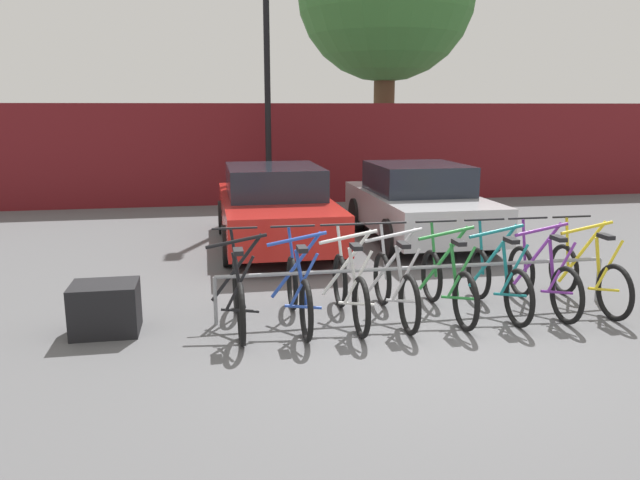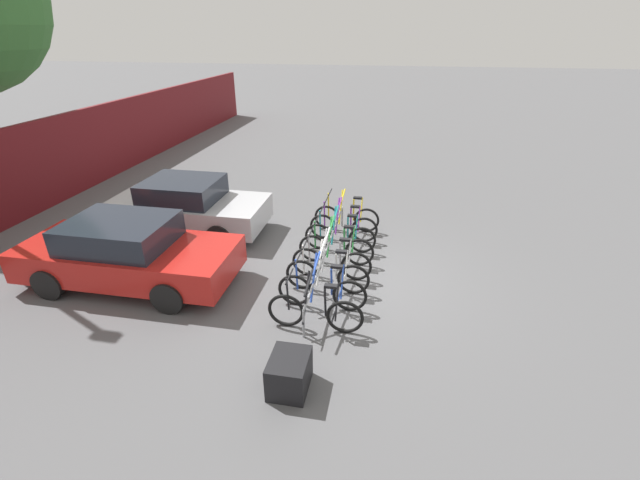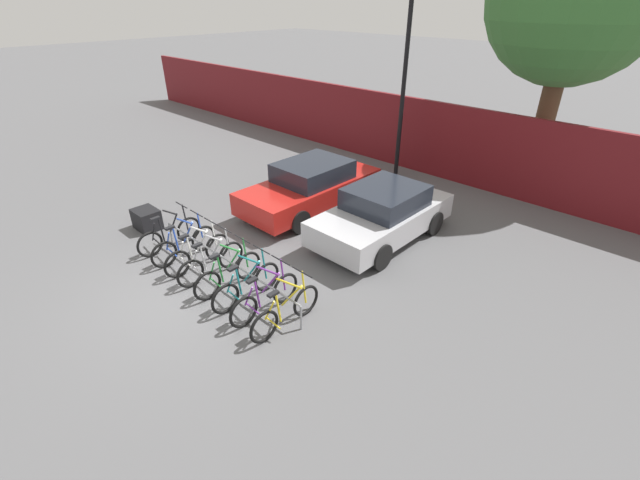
{
  "view_description": "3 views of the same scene",
  "coord_description": "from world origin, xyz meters",
  "px_view_note": "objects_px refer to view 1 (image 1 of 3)",
  "views": [
    {
      "loc": [
        -2.17,
        -6.1,
        2.41
      ],
      "look_at": [
        -0.78,
        1.45,
        0.76
      ],
      "focal_mm": 35.0,
      "sensor_mm": 36.0,
      "label": 1
    },
    {
      "loc": [
        -7.86,
        -0.69,
        4.79
      ],
      "look_at": [
        0.32,
        0.85,
        0.68
      ],
      "focal_mm": 24.0,
      "sensor_mm": 36.0,
      "label": 2
    },
    {
      "loc": [
        7.16,
        -3.55,
        5.49
      ],
      "look_at": [
        1.64,
        2.22,
        0.92
      ],
      "focal_mm": 24.0,
      "sensor_mm": 36.0,
      "label": 3
    }
  ],
  "objects_px": {
    "bicycle_white": "(350,289)",
    "bicycle_silver": "(395,287)",
    "bike_rack": "(418,272)",
    "car_silver": "(418,203)",
    "bicycle_yellow": "(588,276)",
    "bicycle_purple": "(542,279)",
    "cargo_crate": "(105,308)",
    "bicycle_blue": "(299,292)",
    "bicycle_black": "(238,295)",
    "lamp_post": "(267,37)",
    "bicycle_teal": "(497,281)",
    "car_red": "(275,207)",
    "bicycle_green": "(447,284)"
  },
  "relations": [
    {
      "from": "bike_rack",
      "to": "car_red",
      "type": "distance_m",
      "value": 4.13
    },
    {
      "from": "bicycle_blue",
      "to": "lamp_post",
      "type": "relative_size",
      "value": 0.24
    },
    {
      "from": "bike_rack",
      "to": "cargo_crate",
      "type": "relative_size",
      "value": 6.83
    },
    {
      "from": "car_silver",
      "to": "bicycle_silver",
      "type": "bearing_deg",
      "value": -112.45
    },
    {
      "from": "bicycle_blue",
      "to": "lamp_post",
      "type": "xyz_separation_m",
      "value": [
        0.49,
        7.97,
        3.55
      ]
    },
    {
      "from": "car_silver",
      "to": "lamp_post",
      "type": "distance_m",
      "value": 5.59
    },
    {
      "from": "bicycle_silver",
      "to": "car_red",
      "type": "relative_size",
      "value": 0.39
    },
    {
      "from": "bicycle_white",
      "to": "bicycle_yellow",
      "type": "xyz_separation_m",
      "value": [
        2.98,
        0.0,
        0.0
      ]
    },
    {
      "from": "car_red",
      "to": "cargo_crate",
      "type": "height_order",
      "value": "car_red"
    },
    {
      "from": "bicycle_black",
      "to": "car_silver",
      "type": "relative_size",
      "value": 0.43
    },
    {
      "from": "lamp_post",
      "to": "bicycle_black",
      "type": "bearing_deg",
      "value": -98.28
    },
    {
      "from": "lamp_post",
      "to": "bicycle_green",
      "type": "bearing_deg",
      "value": -80.95
    },
    {
      "from": "bike_rack",
      "to": "bicycle_green",
      "type": "bearing_deg",
      "value": -25.46
    },
    {
      "from": "lamp_post",
      "to": "bicycle_purple",
      "type": "bearing_deg",
      "value": -72.74
    },
    {
      "from": "bike_rack",
      "to": "lamp_post",
      "type": "xyz_separation_m",
      "value": [
        -0.96,
        7.83,
        3.43
      ]
    },
    {
      "from": "bicycle_black",
      "to": "cargo_crate",
      "type": "bearing_deg",
      "value": 178.32
    },
    {
      "from": "bicycle_white",
      "to": "bicycle_silver",
      "type": "height_order",
      "value": "same"
    },
    {
      "from": "bicycle_silver",
      "to": "bicycle_yellow",
      "type": "distance_m",
      "value": 2.45
    },
    {
      "from": "bicycle_yellow",
      "to": "car_red",
      "type": "height_order",
      "value": "car_red"
    },
    {
      "from": "cargo_crate",
      "to": "bicycle_green",
      "type": "bearing_deg",
      "value": -1.51
    },
    {
      "from": "bike_rack",
      "to": "bicycle_black",
      "type": "bearing_deg",
      "value": -175.99
    },
    {
      "from": "bicycle_black",
      "to": "cargo_crate",
      "type": "relative_size",
      "value": 2.44
    },
    {
      "from": "bike_rack",
      "to": "bicycle_white",
      "type": "distance_m",
      "value": 0.88
    },
    {
      "from": "car_red",
      "to": "lamp_post",
      "type": "xyz_separation_m",
      "value": [
        0.3,
        3.9,
        3.23
      ]
    },
    {
      "from": "lamp_post",
      "to": "car_silver",
      "type": "bearing_deg",
      "value": -59.77
    },
    {
      "from": "bicycle_green",
      "to": "bike_rack",
      "type": "bearing_deg",
      "value": 157.2
    },
    {
      "from": "bicycle_blue",
      "to": "lamp_post",
      "type": "distance_m",
      "value": 8.74
    },
    {
      "from": "bicycle_silver",
      "to": "car_silver",
      "type": "bearing_deg",
      "value": 68.9
    },
    {
      "from": "bicycle_silver",
      "to": "bicycle_black",
      "type": "bearing_deg",
      "value": -178.65
    },
    {
      "from": "bicycle_white",
      "to": "cargo_crate",
      "type": "bearing_deg",
      "value": -179.08
    },
    {
      "from": "bicycle_teal",
      "to": "lamp_post",
      "type": "relative_size",
      "value": 0.24
    },
    {
      "from": "bicycle_purple",
      "to": "car_red",
      "type": "distance_m",
      "value": 4.94
    },
    {
      "from": "bicycle_blue",
      "to": "bicycle_yellow",
      "type": "relative_size",
      "value": 1.0
    },
    {
      "from": "bicycle_yellow",
      "to": "cargo_crate",
      "type": "distance_m",
      "value": 5.66
    },
    {
      "from": "bike_rack",
      "to": "car_silver",
      "type": "relative_size",
      "value": 1.2
    },
    {
      "from": "bicycle_white",
      "to": "bicycle_silver",
      "type": "relative_size",
      "value": 1.0
    },
    {
      "from": "bicycle_purple",
      "to": "car_silver",
      "type": "height_order",
      "value": "car_silver"
    },
    {
      "from": "bike_rack",
      "to": "bicycle_black",
      "type": "relative_size",
      "value": 2.8
    },
    {
      "from": "bicycle_yellow",
      "to": "car_silver",
      "type": "bearing_deg",
      "value": 98.46
    },
    {
      "from": "car_red",
      "to": "cargo_crate",
      "type": "distance_m",
      "value": 4.6
    },
    {
      "from": "bike_rack",
      "to": "bicycle_blue",
      "type": "relative_size",
      "value": 2.8
    },
    {
      "from": "bicycle_silver",
      "to": "cargo_crate",
      "type": "bearing_deg",
      "value": 179.55
    },
    {
      "from": "bicycle_silver",
      "to": "bicycle_purple",
      "type": "height_order",
      "value": "same"
    },
    {
      "from": "bike_rack",
      "to": "bicycle_yellow",
      "type": "relative_size",
      "value": 2.8
    },
    {
      "from": "bicycle_black",
      "to": "car_red",
      "type": "height_order",
      "value": "car_red"
    },
    {
      "from": "bicycle_black",
      "to": "bicycle_blue",
      "type": "distance_m",
      "value": 0.67
    },
    {
      "from": "bicycle_purple",
      "to": "car_red",
      "type": "relative_size",
      "value": 0.39
    },
    {
      "from": "bicycle_white",
      "to": "bicycle_blue",
      "type": "bearing_deg",
      "value": -176.91
    },
    {
      "from": "bicycle_silver",
      "to": "bicycle_purple",
      "type": "distance_m",
      "value": 1.85
    },
    {
      "from": "bicycle_teal",
      "to": "lamp_post",
      "type": "bearing_deg",
      "value": 101.54
    }
  ]
}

